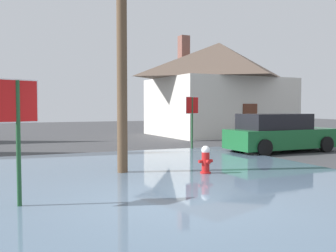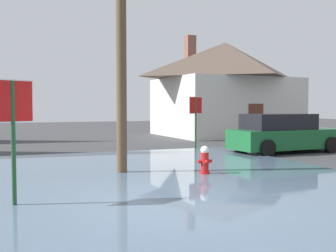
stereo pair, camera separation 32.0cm
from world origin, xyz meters
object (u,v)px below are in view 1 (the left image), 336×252
Objects in this scene: stop_sign_near at (18,116)px; fire_hydrant at (206,161)px; parked_car at (279,134)px; house at (219,87)px; stop_sign_far at (192,112)px; utility_pole at (122,25)px.

fire_hydrant is (4.71, 1.73, -1.29)m from stop_sign_near.
fire_hydrant is 6.38m from parked_car.
stop_sign_near is 0.50× the size of parked_car.
fire_hydrant is 0.09× the size of house.
house is at bearing 58.70° from fire_hydrant.
stop_sign_far reaches higher than fire_hydrant.
utility_pole is at bearing -160.68° from parked_car.
stop_sign_near is 0.26× the size of house.
house is at bearing 74.88° from parked_car.
utility_pole is (2.69, 2.74, 2.36)m from stop_sign_near.
stop_sign_far is 9.14m from house.
fire_hydrant is 0.10× the size of utility_pole.
utility_pole is 1.66× the size of parked_car.
stop_sign_far is at bearing 46.45° from utility_pole.
stop_sign_far is (2.32, 5.58, 1.22)m from fire_hydrant.
utility_pole is at bearing -129.77° from house.
house reaches higher than parked_car.
stop_sign_near is 2.92× the size of fire_hydrant.
stop_sign_near is at bearing -152.07° from parked_car.
stop_sign_near is 19.18m from house.
stop_sign_far is 3.68m from parked_car.
fire_hydrant is at bearing -145.93° from parked_car.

